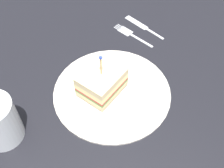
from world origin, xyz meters
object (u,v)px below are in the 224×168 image
plate (112,91)px  fork (129,33)px  sandwich_half_center (102,82)px  knife (142,26)px

plate → fork: bearing=140.8°
sandwich_half_center → fork: sandwich_half_center is taller
fork → knife: size_ratio=0.94×
sandwich_half_center → plate: bearing=59.2°
sandwich_half_center → fork: bearing=134.8°
sandwich_half_center → fork: 19.94cm
plate → sandwich_half_center: size_ratio=2.24×
plate → fork: (-14.93, 12.17, -0.30)cm
plate → fork: 19.26cm
fork → knife: (-1.11, 4.38, -0.00)cm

